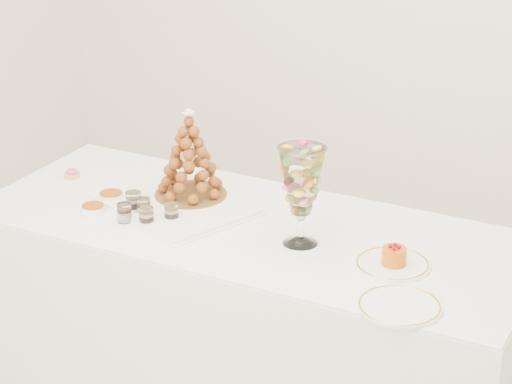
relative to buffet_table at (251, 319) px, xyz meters
The scene contains 15 objects.
buffet_table is the anchor object (origin of this frame).
lace_tray 0.51m from the buffet_table, behind, with size 0.54×0.40×0.02m, color white.
macaron_vase 0.65m from the buffet_table, 10.09° to the right, with size 0.16×0.16×0.35m.
cake_plate 0.68m from the buffet_table, ahead, with size 0.24×0.24×0.01m, color white.
spare_plate 0.83m from the buffet_table, 22.32° to the right, with size 0.25×0.25×0.01m, color white.
pink_tart 0.92m from the buffet_table, behind, with size 0.06×0.06×0.04m.
verrine_a 0.61m from the buffet_table, 164.63° to the right, with size 0.06×0.06×0.08m, color white.
verrine_b 0.57m from the buffet_table, 161.11° to the right, with size 0.05×0.05×0.07m, color white.
verrine_c 0.50m from the buffet_table, 155.46° to the right, with size 0.05×0.05×0.07m, color white.
verrine_d 0.61m from the buffet_table, 153.41° to the right, with size 0.05×0.05×0.07m, color white.
verrine_e 0.55m from the buffet_table, 148.83° to the right, with size 0.05×0.05×0.07m, color white.
ramekin_back 0.69m from the buffet_table, behind, with size 0.10×0.10×0.03m, color white.
ramekin_front 0.70m from the buffet_table, 159.77° to the right, with size 0.09×0.09×0.03m, color white.
croquembouche 0.65m from the buffet_table, 165.10° to the left, with size 0.27×0.27×0.34m.
mousse_cake 0.70m from the buffet_table, ahead, with size 0.08×0.08×0.07m.
Camera 1 is at (1.52, -2.42, 2.26)m, focal length 70.00 mm.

